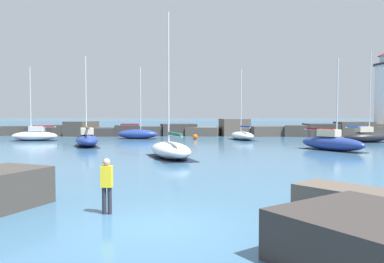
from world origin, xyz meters
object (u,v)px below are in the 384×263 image
sailboat_moored_6 (366,136)px  sailboat_moored_0 (170,150)px  sailboat_moored_1 (242,135)px  sailboat_moored_5 (87,139)px  sailboat_moored_3 (35,135)px  mooring_buoy_far_side (195,137)px  sailboat_moored_8 (138,134)px  mooring_buoy_orange_near (81,139)px  person_on_rocks (107,183)px  sailboat_moored_2 (331,142)px

sailboat_moored_6 → sailboat_moored_0: bearing=-142.0°
sailboat_moored_1 → sailboat_moored_5: size_ratio=0.98×
sailboat_moored_3 → mooring_buoy_far_side: sailboat_moored_3 is taller
sailboat_moored_1 → sailboat_moored_8: bearing=175.0°
mooring_buoy_orange_near → sailboat_moored_3: bearing=174.9°
sailboat_moored_6 → mooring_buoy_orange_near: (-33.35, 0.28, -0.38)m
sailboat_moored_0 → sailboat_moored_3: bearing=137.1°
sailboat_moored_6 → person_on_rocks: bearing=-123.7°
sailboat_moored_0 → sailboat_moored_8: 22.01m
sailboat_moored_1 → sailboat_moored_3: bearing=-173.8°
sailboat_moored_3 → mooring_buoy_orange_near: bearing=-5.1°
sailboat_moored_1 → sailboat_moored_8: (-13.52, 1.19, 0.10)m
sailboat_moored_1 → sailboat_moored_8: 13.57m
sailboat_moored_6 → mooring_buoy_orange_near: bearing=179.5°
sailboat_moored_2 → mooring_buoy_far_side: (-12.72, 14.40, -0.39)m
sailboat_moored_8 → mooring_buoy_orange_near: (-6.03, -4.48, -0.34)m
sailboat_moored_2 → mooring_buoy_orange_near: 28.22m
sailboat_moored_3 → sailboat_moored_8: size_ratio=0.96×
sailboat_moored_8 → mooring_buoy_orange_near: bearing=-143.4°
sailboat_moored_6 → mooring_buoy_far_side: (-19.77, 4.45, -0.37)m
sailboat_moored_1 → sailboat_moored_6: 14.27m
sailboat_moored_3 → sailboat_moored_5: bearing=-40.6°
sailboat_moored_0 → sailboat_moored_6: (20.82, 16.27, 0.08)m
sailboat_moored_1 → sailboat_moored_8: size_ratio=0.96×
sailboat_moored_5 → sailboat_moored_6: (30.21, 6.93, -0.01)m
sailboat_moored_5 → mooring_buoy_far_side: bearing=47.5°
sailboat_moored_3 → sailboat_moored_5: (9.01, -7.73, 0.04)m
sailboat_moored_5 → person_on_rocks: bearing=-70.2°
sailboat_moored_3 → sailboat_moored_8: (11.89, 3.95, -0.01)m
sailboat_moored_3 → mooring_buoy_far_side: 19.78m
sailboat_moored_1 → mooring_buoy_orange_near: 19.82m
sailboat_moored_8 → mooring_buoy_far_side: size_ratio=10.75×
sailboat_moored_0 → sailboat_moored_5: size_ratio=1.19×
sailboat_moored_2 → sailboat_moored_8: sailboat_moored_8 is taller
sailboat_moored_3 → sailboat_moored_8: 12.53m
sailboat_moored_2 → sailboat_moored_5: sailboat_moored_5 is taller
sailboat_moored_6 → person_on_rocks: size_ratio=5.74×
sailboat_moored_1 → mooring_buoy_far_side: (-5.96, 0.88, -0.24)m
sailboat_moored_0 → sailboat_moored_5: sailboat_moored_0 is taller
sailboat_moored_0 → sailboat_moored_3: 25.10m
sailboat_moored_0 → sailboat_moored_8: sailboat_moored_0 is taller
sailboat_moored_1 → sailboat_moored_2: bearing=-63.4°
mooring_buoy_orange_near → sailboat_moored_5: bearing=-66.4°
sailboat_moored_3 → sailboat_moored_5: size_ratio=0.98×
sailboat_moored_0 → sailboat_moored_2: 15.15m
sailboat_moored_5 → mooring_buoy_orange_near: sailboat_moored_5 is taller
sailboat_moored_1 → sailboat_moored_6: (13.81, -3.57, 0.14)m
sailboat_moored_6 → person_on_rocks: (-21.25, -31.87, 0.32)m
sailboat_moored_2 → person_on_rocks: (-14.20, -21.92, 0.31)m
sailboat_moored_6 → mooring_buoy_far_side: sailboat_moored_6 is taller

